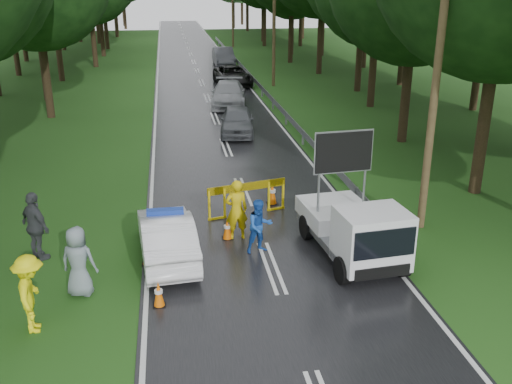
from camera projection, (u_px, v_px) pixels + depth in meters
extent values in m
plane|color=#1A3F12|center=(271.00, 267.00, 15.63)|extent=(160.00, 160.00, 0.00)
cube|color=black|center=(202.00, 83.00, 43.40)|extent=(7.00, 140.00, 0.02)
cylinder|color=gray|center=(401.00, 247.00, 16.03)|extent=(0.12, 0.12, 0.70)
cube|color=gray|center=(250.00, 75.00, 43.74)|extent=(0.05, 60.00, 0.30)
cylinder|color=#483721|center=(437.00, 68.00, 16.47)|extent=(0.24, 0.24, 10.00)
cylinder|color=#483721|center=(274.00, 16.00, 40.54)|extent=(0.24, 0.24, 10.00)
cylinder|color=#483721|center=(233.00, 2.00, 64.61)|extent=(0.24, 0.24, 10.00)
imported|color=white|center=(167.00, 236.00, 15.92)|extent=(1.81, 4.21, 1.35)
cube|color=#1938A5|center=(165.00, 212.00, 15.66)|extent=(1.03, 0.37, 0.13)
cube|color=gray|center=(346.00, 235.00, 16.45)|extent=(2.13, 3.88, 0.22)
cube|color=white|center=(335.00, 212.00, 17.13)|extent=(2.06, 2.30, 0.49)
cube|color=white|center=(372.00, 238.00, 14.79)|extent=(1.90, 1.58, 1.51)
cube|color=black|center=(385.00, 244.00, 14.07)|extent=(1.64, 0.20, 0.75)
cube|color=black|center=(344.00, 152.00, 16.11)|extent=(1.69, 0.27, 1.15)
cylinder|color=black|center=(343.00, 270.00, 14.69)|extent=(0.32, 0.77, 0.74)
cylinder|color=black|center=(402.00, 263.00, 15.08)|extent=(0.32, 0.77, 0.74)
cylinder|color=black|center=(307.00, 227.00, 17.26)|extent=(0.32, 0.77, 0.74)
cylinder|color=black|center=(358.00, 222.00, 17.65)|extent=(0.32, 0.77, 0.74)
cube|color=yellow|center=(209.00, 206.00, 18.45)|extent=(0.08, 0.08, 1.06)
cube|color=yellow|center=(225.00, 204.00, 18.65)|extent=(0.08, 0.08, 1.06)
cube|color=yellow|center=(269.00, 197.00, 19.23)|extent=(0.08, 0.08, 1.06)
cube|color=yellow|center=(283.00, 195.00, 19.42)|extent=(0.08, 0.08, 1.06)
cube|color=#F2CC00|center=(247.00, 187.00, 18.77)|extent=(2.68, 0.73, 0.26)
imported|color=#DDBD0C|center=(236.00, 210.00, 17.05)|extent=(0.73, 0.51, 1.88)
imported|color=blue|center=(260.00, 226.00, 16.26)|extent=(0.91, 0.79, 1.60)
imported|color=#FAF40D|center=(31.00, 294.00, 12.54)|extent=(0.82, 1.26, 1.84)
imported|color=#3D3F44|center=(36.00, 226.00, 15.76)|extent=(1.16, 1.19, 2.00)
imported|color=gray|center=(78.00, 262.00, 13.99)|extent=(1.02, 0.80, 1.82)
imported|color=#474A4F|center=(237.00, 121.00, 28.89)|extent=(2.14, 4.24, 1.39)
imported|color=#9FA0A6|center=(228.00, 94.00, 35.43)|extent=(2.71, 5.26, 1.46)
imported|color=black|center=(233.00, 76.00, 42.31)|extent=(2.73, 5.24, 1.41)
imported|color=#43454B|center=(223.00, 57.00, 51.95)|extent=(1.75, 4.92, 1.62)
cube|color=black|center=(159.00, 305.00, 13.78)|extent=(0.32, 0.32, 0.03)
cone|color=orange|center=(159.00, 293.00, 13.66)|extent=(0.26, 0.26, 0.66)
cube|color=black|center=(227.00, 239.00, 17.33)|extent=(0.33, 0.33, 0.03)
cone|color=orange|center=(227.00, 228.00, 17.21)|extent=(0.27, 0.27, 0.67)
cube|color=black|center=(272.00, 204.00, 20.03)|extent=(0.39, 0.39, 0.03)
cone|color=orange|center=(272.00, 193.00, 19.89)|extent=(0.32, 0.32, 0.80)
cube|color=black|center=(148.00, 264.00, 15.79)|extent=(0.31, 0.31, 0.03)
cone|color=orange|center=(147.00, 253.00, 15.67)|extent=(0.26, 0.26, 0.64)
cube|color=black|center=(329.00, 222.00, 18.55)|extent=(0.32, 0.32, 0.03)
cone|color=orange|center=(329.00, 212.00, 18.43)|extent=(0.26, 0.26, 0.66)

